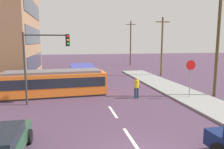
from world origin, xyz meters
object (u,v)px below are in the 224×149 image
at_px(pedestrian_crossing, 137,86).
at_px(utility_pole_mid, 162,46).
at_px(parked_sedan_mid, 44,80).
at_px(utility_pole_far, 131,42).
at_px(stop_sign, 191,71).
at_px(utility_pole_near, 218,43).
at_px(streetcar_tram, 54,83).
at_px(traffic_light_mast, 43,54).
at_px(city_bus, 82,72).

relative_size(pedestrian_crossing, utility_pole_mid, 0.22).
bearing_deg(pedestrian_crossing, utility_pole_mid, 57.07).
xyz_separation_m(parked_sedan_mid, utility_pole_far, (13.95, 17.15, 3.61)).
distance_m(parked_sedan_mid, utility_pole_far, 22.40).
relative_size(pedestrian_crossing, stop_sign, 0.58).
height_order(parked_sedan_mid, stop_sign, stop_sign).
bearing_deg(pedestrian_crossing, utility_pole_near, -6.40).
distance_m(streetcar_tram, stop_sign, 10.97).
xyz_separation_m(traffic_light_mast, utility_pole_mid, (13.66, 10.60, 0.34)).
bearing_deg(parked_sedan_mid, stop_sign, -32.09).
height_order(pedestrian_crossing, utility_pole_mid, utility_pole_mid).
xyz_separation_m(streetcar_tram, utility_pole_far, (12.83, 21.11, 3.16)).
bearing_deg(utility_pole_far, utility_pole_mid, -88.55).
distance_m(city_bus, parked_sedan_mid, 4.35).
height_order(parked_sedan_mid, utility_pole_near, utility_pole_near).
bearing_deg(stop_sign, utility_pole_mid, 76.46).
xyz_separation_m(city_bus, parked_sedan_mid, (-3.87, -1.94, -0.42)).
bearing_deg(stop_sign, traffic_light_mast, 175.85).
distance_m(parked_sedan_mid, traffic_light_mast, 7.11).
xyz_separation_m(pedestrian_crossing, traffic_light_mast, (-6.92, -0.20, 2.63)).
bearing_deg(stop_sign, city_bus, 129.87).
relative_size(parked_sedan_mid, utility_pole_mid, 0.55).
bearing_deg(parked_sedan_mid, pedestrian_crossing, -39.63).
xyz_separation_m(pedestrian_crossing, parked_sedan_mid, (-7.54, 6.24, -0.32)).
height_order(pedestrian_crossing, traffic_light_mast, traffic_light_mast).
distance_m(traffic_light_mast, utility_pole_near, 13.35).
height_order(stop_sign, utility_pole_mid, utility_pole_mid).
bearing_deg(utility_pole_mid, traffic_light_mast, -142.17).
bearing_deg(streetcar_tram, utility_pole_far, 58.72).
xyz_separation_m(streetcar_tram, parked_sedan_mid, (-1.12, 3.96, -0.45)).
height_order(pedestrian_crossing, stop_sign, stop_sign).
bearing_deg(traffic_light_mast, city_bus, 68.84).
distance_m(stop_sign, utility_pole_far, 24.59).
bearing_deg(streetcar_tram, utility_pole_mid, 31.69).
height_order(parked_sedan_mid, traffic_light_mast, traffic_light_mast).
xyz_separation_m(streetcar_tram, city_bus, (2.75, 5.91, -0.04)).
bearing_deg(pedestrian_crossing, city_bus, 114.15).
relative_size(parked_sedan_mid, stop_sign, 1.43).
relative_size(city_bus, utility_pole_near, 0.65).
bearing_deg(utility_pole_mid, parked_sedan_mid, -163.75).
xyz_separation_m(stop_sign, traffic_light_mast, (-10.91, 0.79, 1.38)).
bearing_deg(traffic_light_mast, utility_pole_far, 60.54).
relative_size(stop_sign, traffic_light_mast, 0.57).
distance_m(streetcar_tram, parked_sedan_mid, 4.14).
bearing_deg(utility_pole_far, traffic_light_mast, -119.46).
distance_m(streetcar_tram, city_bus, 6.51).
distance_m(city_bus, utility_pole_mid, 11.02).
distance_m(utility_pole_mid, utility_pole_far, 13.00).
relative_size(city_bus, stop_sign, 1.89).
relative_size(streetcar_tram, utility_pole_near, 1.03).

